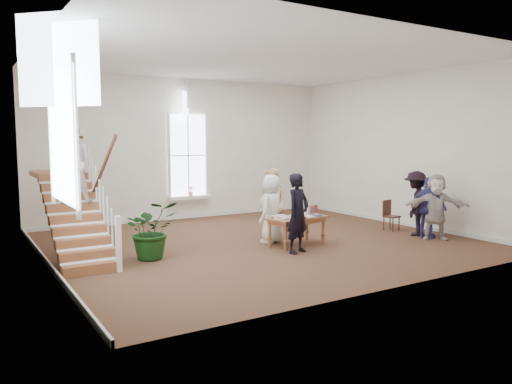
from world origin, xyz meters
TOP-DOWN VIEW (x-y plane):
  - ground at (0.00, 0.00)m, footprint 10.00×10.00m
  - room_shell at (-0.00, 4.39)m, footprint 10.49×10.00m
  - staircase at (-4.34, 0.75)m, footprint 1.10×4.10m
  - library_table at (0.51, -0.79)m, footprint 1.60×0.98m
  - police_officer at (0.09, -1.44)m, footprint 0.77×0.63m
  - elderly_woman at (0.19, -0.19)m, footprint 0.99×0.90m
  - person_yellow at (0.49, 0.31)m, footprint 1.12×1.10m
  - woman_cluster_a at (3.96, -1.87)m, footprint 0.63×1.01m
  - woman_cluster_b at (4.00, -1.42)m, footprint 1.29×1.16m
  - woman_cluster_c at (4.00, -2.07)m, footprint 1.53×1.40m
  - floor_plant at (-2.94, -0.26)m, footprint 1.22×1.09m
  - side_chair at (3.99, -0.51)m, footprint 0.42×0.42m

SIDE VIEW (x-z plane):
  - ground at x=0.00m, z-range 0.00..0.00m
  - room_shell at x=0.00m, z-range -4.60..5.40m
  - side_chair at x=3.99m, z-range 0.04..0.90m
  - library_table at x=0.51m, z-range 0.24..1.01m
  - floor_plant at x=-2.94m, z-range 0.00..1.27m
  - woman_cluster_a at x=3.96m, z-range 0.00..1.61m
  - woman_cluster_c at x=4.00m, z-range 0.00..1.70m
  - elderly_woman at x=0.19m, z-range 0.00..1.71m
  - woman_cluster_b at x=4.00m, z-range 0.00..1.74m
  - police_officer at x=0.09m, z-range 0.00..1.81m
  - person_yellow at x=0.49m, z-range 0.00..1.83m
  - staircase at x=-4.34m, z-range 0.16..3.08m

